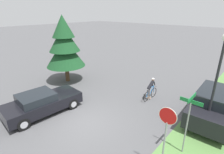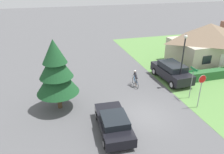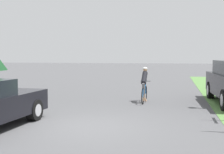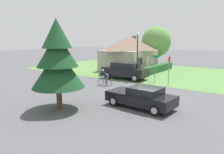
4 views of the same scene
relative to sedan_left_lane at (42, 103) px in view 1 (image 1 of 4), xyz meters
name	(u,v)px [view 1 (image 1 of 4)]	position (x,y,z in m)	size (l,w,h in m)	color
ground_plane	(85,122)	(2.68, 1.03, -0.69)	(140.00, 140.00, 0.00)	#515154
sedan_left_lane	(42,103)	(0.00, 0.00, 0.00)	(2.19, 4.57, 1.39)	black
cyclist	(150,89)	(3.97, 5.98, 0.05)	(0.44, 1.67, 1.55)	black
parked_suv_right	(214,105)	(7.93, 6.19, 0.26)	(2.29, 5.04, 1.83)	black
stop_sign	(166,129)	(7.37, 1.01, 1.29)	(0.66, 0.07, 2.84)	gray
street_lamp	(218,71)	(7.97, 4.72, 2.66)	(0.33, 0.33, 5.10)	black
street_name_sign	(189,115)	(7.64, 2.53, 1.24)	(0.90, 0.90, 2.79)	gray
conifer_tall_near	(64,45)	(-3.28, 4.09, 2.53)	(3.25, 3.25, 5.64)	#4C3823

